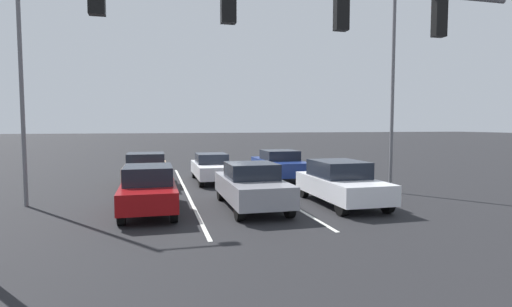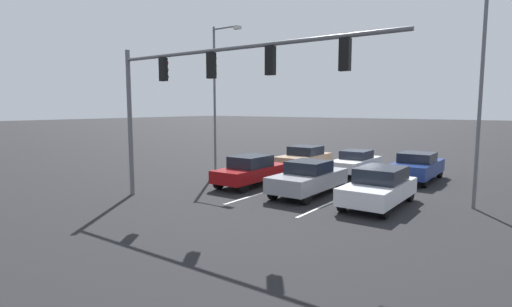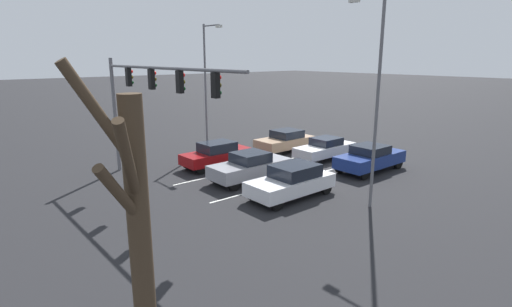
{
  "view_description": "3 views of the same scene",
  "coord_description": "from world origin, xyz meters",
  "px_view_note": "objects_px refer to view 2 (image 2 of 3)",
  "views": [
    {
      "loc": [
        3.03,
        19.64,
        2.9
      ],
      "look_at": [
        -0.55,
        5.68,
        1.85
      ],
      "focal_mm": 28.0,
      "sensor_mm": 36.0,
      "label": 1
    },
    {
      "loc": [
        -8.8,
        22.3,
        4.0
      ],
      "look_at": [
        1.47,
        8.08,
        1.96
      ],
      "focal_mm": 28.0,
      "sensor_mm": 36.0,
      "label": 2
    },
    {
      "loc": [
        -16.36,
        19.55,
        6.61
      ],
      "look_at": [
        0.41,
        5.39,
        1.25
      ],
      "focal_mm": 28.0,
      "sensor_mm": 36.0,
      "label": 3
    }
  ],
  "objects_px": {
    "car_gray_midlane_front": "(308,178)",
    "street_lamp_right_shoulder": "(217,90)",
    "traffic_signal_gantry": "(199,81)",
    "car_tan_rightlane_second": "(304,158)",
    "street_lamp_left_shoulder": "(477,76)",
    "car_silver_midlane_second": "(356,162)",
    "car_maroon_rightlane_front": "(251,170)",
    "car_navy_leftlane_second": "(417,166)",
    "car_white_leftlane_front": "(379,187)"
  },
  "relations": [
    {
      "from": "car_gray_midlane_front",
      "to": "car_white_leftlane_front",
      "type": "xyz_separation_m",
      "value": [
        -3.31,
        0.15,
        0.0
      ]
    },
    {
      "from": "car_gray_midlane_front",
      "to": "street_lamp_right_shoulder",
      "type": "xyz_separation_m",
      "value": [
        7.47,
        -2.26,
        4.22
      ]
    },
    {
      "from": "car_gray_midlane_front",
      "to": "traffic_signal_gantry",
      "type": "xyz_separation_m",
      "value": [
        2.28,
        4.65,
        4.22
      ]
    },
    {
      "from": "car_maroon_rightlane_front",
      "to": "car_navy_leftlane_second",
      "type": "xyz_separation_m",
      "value": [
        -6.57,
        -6.34,
        0.01
      ]
    },
    {
      "from": "car_silver_midlane_second",
      "to": "traffic_signal_gantry",
      "type": "height_order",
      "value": "traffic_signal_gantry"
    },
    {
      "from": "car_tan_rightlane_second",
      "to": "street_lamp_left_shoulder",
      "type": "xyz_separation_m",
      "value": [
        -10.01,
        4.56,
        4.4
      ]
    },
    {
      "from": "car_silver_midlane_second",
      "to": "traffic_signal_gantry",
      "type": "bearing_deg",
      "value": 80.78
    },
    {
      "from": "car_gray_midlane_front",
      "to": "car_navy_leftlane_second",
      "type": "bearing_deg",
      "value": -115.37
    },
    {
      "from": "car_gray_midlane_front",
      "to": "car_tan_rightlane_second",
      "type": "xyz_separation_m",
      "value": [
        3.65,
        -6.2,
        0.0
      ]
    },
    {
      "from": "car_gray_midlane_front",
      "to": "car_navy_leftlane_second",
      "type": "height_order",
      "value": "car_gray_midlane_front"
    },
    {
      "from": "street_lamp_left_shoulder",
      "to": "car_gray_midlane_front",
      "type": "bearing_deg",
      "value": 14.45
    },
    {
      "from": "car_white_leftlane_front",
      "to": "car_gray_midlane_front",
      "type": "bearing_deg",
      "value": -2.65
    },
    {
      "from": "car_white_leftlane_front",
      "to": "car_navy_leftlane_second",
      "type": "height_order",
      "value": "car_white_leftlane_front"
    },
    {
      "from": "car_maroon_rightlane_front",
      "to": "street_lamp_left_shoulder",
      "type": "xyz_separation_m",
      "value": [
        -9.82,
        -1.4,
        4.4
      ]
    },
    {
      "from": "car_tan_rightlane_second",
      "to": "car_navy_leftlane_second",
      "type": "distance_m",
      "value": 6.77
    },
    {
      "from": "car_tan_rightlane_second",
      "to": "car_navy_leftlane_second",
      "type": "xyz_separation_m",
      "value": [
        -6.76,
        -0.37,
        0.01
      ]
    },
    {
      "from": "street_lamp_right_shoulder",
      "to": "car_white_leftlane_front",
      "type": "bearing_deg",
      "value": 167.39
    },
    {
      "from": "car_gray_midlane_front",
      "to": "street_lamp_right_shoulder",
      "type": "distance_m",
      "value": 8.87
    },
    {
      "from": "traffic_signal_gantry",
      "to": "street_lamp_left_shoulder",
      "type": "height_order",
      "value": "street_lamp_left_shoulder"
    },
    {
      "from": "car_gray_midlane_front",
      "to": "traffic_signal_gantry",
      "type": "height_order",
      "value": "traffic_signal_gantry"
    },
    {
      "from": "car_silver_midlane_second",
      "to": "car_navy_leftlane_second",
      "type": "xyz_separation_m",
      "value": [
        -3.55,
        0.16,
        0.08
      ]
    },
    {
      "from": "car_maroon_rightlane_front",
      "to": "car_tan_rightlane_second",
      "type": "bearing_deg",
      "value": -88.17
    },
    {
      "from": "car_white_leftlane_front",
      "to": "car_navy_leftlane_second",
      "type": "relative_size",
      "value": 0.95
    },
    {
      "from": "car_tan_rightlane_second",
      "to": "street_lamp_left_shoulder",
      "type": "distance_m",
      "value": 11.85
    },
    {
      "from": "car_maroon_rightlane_front",
      "to": "street_lamp_right_shoulder",
      "type": "xyz_separation_m",
      "value": [
        4.01,
        -2.03,
        4.22
      ]
    },
    {
      "from": "car_maroon_rightlane_front",
      "to": "car_tan_rightlane_second",
      "type": "height_order",
      "value": "same"
    },
    {
      "from": "car_white_leftlane_front",
      "to": "car_silver_midlane_second",
      "type": "bearing_deg",
      "value": -61.43
    },
    {
      "from": "car_navy_leftlane_second",
      "to": "street_lamp_left_shoulder",
      "type": "bearing_deg",
      "value": 123.32
    },
    {
      "from": "car_silver_midlane_second",
      "to": "street_lamp_left_shoulder",
      "type": "bearing_deg",
      "value": 143.16
    },
    {
      "from": "car_maroon_rightlane_front",
      "to": "car_gray_midlane_front",
      "type": "bearing_deg",
      "value": 176.13
    },
    {
      "from": "car_navy_leftlane_second",
      "to": "street_lamp_left_shoulder",
      "type": "height_order",
      "value": "street_lamp_left_shoulder"
    },
    {
      "from": "street_lamp_right_shoulder",
      "to": "car_silver_midlane_second",
      "type": "bearing_deg",
      "value": -147.57
    },
    {
      "from": "car_maroon_rightlane_front",
      "to": "car_silver_midlane_second",
      "type": "xyz_separation_m",
      "value": [
        -3.02,
        -6.49,
        -0.06
      ]
    },
    {
      "from": "traffic_signal_gantry",
      "to": "street_lamp_right_shoulder",
      "type": "xyz_separation_m",
      "value": [
        5.19,
        -6.91,
        0.0
      ]
    },
    {
      "from": "car_gray_midlane_front",
      "to": "car_tan_rightlane_second",
      "type": "distance_m",
      "value": 7.19
    },
    {
      "from": "car_tan_rightlane_second",
      "to": "street_lamp_left_shoulder",
      "type": "relative_size",
      "value": 0.47
    },
    {
      "from": "car_gray_midlane_front",
      "to": "car_silver_midlane_second",
      "type": "xyz_separation_m",
      "value": [
        0.43,
        -6.73,
        -0.07
      ]
    },
    {
      "from": "car_navy_leftlane_second",
      "to": "street_lamp_right_shoulder",
      "type": "xyz_separation_m",
      "value": [
        10.59,
        4.31,
        4.21
      ]
    },
    {
      "from": "car_gray_midlane_front",
      "to": "street_lamp_right_shoulder",
      "type": "height_order",
      "value": "street_lamp_right_shoulder"
    },
    {
      "from": "car_silver_midlane_second",
      "to": "street_lamp_right_shoulder",
      "type": "distance_m",
      "value": 9.37
    },
    {
      "from": "car_navy_leftlane_second",
      "to": "street_lamp_right_shoulder",
      "type": "relative_size",
      "value": 0.53
    },
    {
      "from": "car_navy_leftlane_second",
      "to": "traffic_signal_gantry",
      "type": "bearing_deg",
      "value": 64.32
    },
    {
      "from": "traffic_signal_gantry",
      "to": "car_white_leftlane_front",
      "type": "bearing_deg",
      "value": -141.19
    },
    {
      "from": "car_maroon_rightlane_front",
      "to": "street_lamp_left_shoulder",
      "type": "distance_m",
      "value": 10.85
    },
    {
      "from": "traffic_signal_gantry",
      "to": "street_lamp_left_shoulder",
      "type": "bearing_deg",
      "value": -143.94
    },
    {
      "from": "car_gray_midlane_front",
      "to": "street_lamp_left_shoulder",
      "type": "relative_size",
      "value": 0.5
    },
    {
      "from": "car_tan_rightlane_second",
      "to": "street_lamp_right_shoulder",
      "type": "height_order",
      "value": "street_lamp_right_shoulder"
    },
    {
      "from": "car_tan_rightlane_second",
      "to": "car_navy_leftlane_second",
      "type": "bearing_deg",
      "value": -176.84
    },
    {
      "from": "car_maroon_rightlane_front",
      "to": "street_lamp_left_shoulder",
      "type": "height_order",
      "value": "street_lamp_left_shoulder"
    },
    {
      "from": "car_gray_midlane_front",
      "to": "car_maroon_rightlane_front",
      "type": "xyz_separation_m",
      "value": [
        3.46,
        -0.23,
        -0.0
      ]
    }
  ]
}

